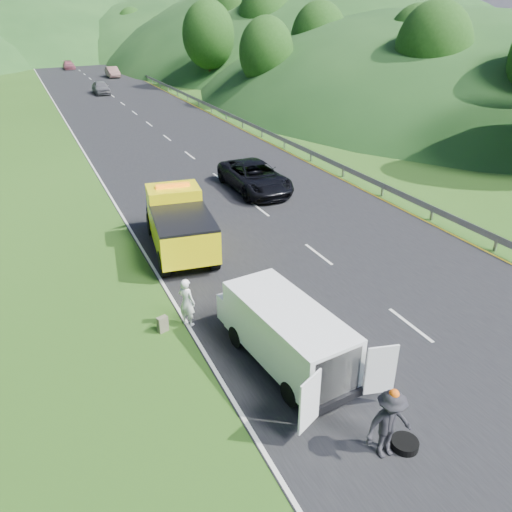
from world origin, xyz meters
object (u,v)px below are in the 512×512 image
woman (188,324)px  suitcase (163,324)px  tow_truck (179,222)px  spare_tire (404,447)px  child (270,335)px  worker (384,454)px  passing_suv (255,191)px  white_van (285,331)px

woman → suitcase: 0.94m
tow_truck → suitcase: tow_truck is taller
tow_truck → spare_tire: 13.31m
child → suitcase: (-3.14, 1.70, 0.28)m
tow_truck → worker: bearing=-77.6°
spare_tire → passing_suv: passing_suv is taller
worker → spare_tire: 0.57m
tow_truck → worker: size_ratio=3.42×
tow_truck → woman: (-1.53, -5.77, -1.32)m
worker → spare_tire: worker is taller
worker → suitcase: size_ratio=3.39×
child → spare_tire: (0.92, -5.63, 0.00)m
worker → suitcase: bearing=118.8°
passing_suv → worker: bearing=-105.3°
suitcase → child: bearing=-28.4°
white_van → spare_tire: (1.16, -4.19, -1.15)m
tow_truck → woman: bearing=-97.1°
white_van → passing_suv: 16.01m
woman → tow_truck: bearing=-48.4°
woman → worker: bearing=166.0°
passing_suv → spare_tire: bearing=-103.6°
worker → spare_tire: bearing=-0.5°
child → passing_suv: 14.54m
tow_truck → spare_tire: size_ratio=9.64×
tow_truck → passing_suv: 8.78m
tow_truck → white_van: 8.97m
woman → spare_tire: size_ratio=2.57×
worker → passing_suv: 19.72m
worker → passing_suv: size_ratio=0.32×
white_van → worker: (0.59, -4.15, -1.15)m
woman → spare_tire: woman is taller
worker → woman: bearing=112.7°
tow_truck → white_van: tow_truck is taller
child → worker: (0.35, -5.59, 0.00)m
white_van → worker: bearing=-87.8°
suitcase → passing_suv: passing_suv is taller
suitcase → passing_suv: (8.80, 11.70, -0.28)m
white_van → woman: 3.94m
tow_truck → worker: (1.06, -13.11, -1.32)m
worker → passing_suv: worker is taller
woman → spare_tire: 8.02m
tow_truck → child: bearing=-76.8°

